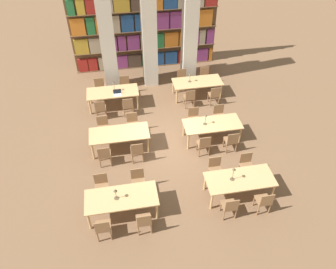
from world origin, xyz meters
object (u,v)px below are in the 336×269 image
(chair_18, at_px, (128,106))
(chair_19, at_px, (125,85))
(laptop, at_px, (118,94))
(chair_0, at_px, (103,227))
(reading_table_2, at_px, (119,135))
(desk_lamp_4, at_px, (190,76))
(chair_13, at_px, (194,118))
(chair_23, at_px, (205,76))
(reading_table_5, at_px, (197,83))
(chair_20, at_px, (189,97))
(desk_lamp_0, at_px, (116,193))
(chair_17, at_px, (100,88))
(reading_table_1, at_px, (240,180))
(chair_22, at_px, (214,95))
(chair_8, at_px, (104,155))
(chair_21, at_px, (182,78))
(chair_15, at_px, (219,115))
(chair_10, at_px, (137,151))
(pillar_center, at_px, (148,19))
(desk_lamp_1, at_px, (234,172))
(chair_2, at_px, (144,221))
(chair_9, at_px, (103,127))
(chair_4, at_px, (230,206))
(chair_12, at_px, (204,144))
(desk_lamp_3, at_px, (114,85))
(chair_7, at_px, (246,164))
(reading_table_0, at_px, (121,199))
(chair_11, at_px, (133,123))
(chair_5, at_px, (215,169))
(chair_16, at_px, (101,108))
(pillar_right, at_px, (190,16))
(reading_table_4, at_px, (113,93))
(chair_14, at_px, (231,141))
(reading_table_3, at_px, (212,125))
(desk_lamp_2, at_px, (206,118))
(pillar_left, at_px, (105,22))
(chair_3, at_px, (138,181))

(chair_18, bearing_deg, chair_19, 90.00)
(laptop, bearing_deg, chair_0, -97.65)
(reading_table_2, xyz_separation_m, desk_lamp_4, (3.18, 2.79, 0.34))
(chair_13, height_order, chair_23, same)
(reading_table_5, relative_size, chair_20, 2.34)
(desk_lamp_0, xyz_separation_m, chair_17, (-0.37, 6.19, -0.51))
(reading_table_1, bearing_deg, chair_22, 82.84)
(chair_8, bearing_deg, desk_lamp_4, 43.32)
(chair_13, relative_size, chair_21, 1.00)
(chair_15, distance_m, chair_18, 3.61)
(chair_8, relative_size, chair_10, 1.00)
(pillar_center, xyz_separation_m, reading_table_5, (1.82, -1.41, -2.34))
(desk_lamp_0, distance_m, reading_table_1, 3.74)
(desk_lamp_1, distance_m, laptop, 5.97)
(pillar_center, height_order, chair_2, pillar_center)
(chair_0, xyz_separation_m, desk_lamp_4, (3.87, 6.34, 0.51))
(chair_13, bearing_deg, chair_19, -48.34)
(reading_table_5, bearing_deg, chair_19, 168.53)
(chair_9, bearing_deg, chair_4, 129.46)
(desk_lamp_1, bearing_deg, desk_lamp_4, 90.33)
(chair_12, bearing_deg, desk_lamp_3, 129.68)
(reading_table_1, bearing_deg, chair_7, 55.56)
(reading_table_1, relative_size, chair_21, 2.34)
(chair_7, xyz_separation_m, laptop, (-3.87, 4.37, 0.28))
(chair_12, bearing_deg, reading_table_0, -146.37)
(desk_lamp_0, relative_size, reading_table_2, 0.19)
(chair_2, bearing_deg, chair_11, 88.58)
(chair_2, relative_size, chair_5, 1.00)
(chair_7, height_order, desk_lamp_3, desk_lamp_3)
(desk_lamp_0, height_order, reading_table_1, desk_lamp_0)
(chair_16, relative_size, chair_20, 1.00)
(desk_lamp_3, distance_m, desk_lamp_4, 3.19)
(pillar_right, bearing_deg, chair_22, -73.69)
(desk_lamp_4, bearing_deg, reading_table_4, -177.08)
(reading_table_4, distance_m, chair_23, 4.24)
(reading_table_0, distance_m, chair_18, 4.73)
(chair_14, bearing_deg, chair_11, 154.79)
(chair_2, bearing_deg, desk_lamp_4, 66.51)
(pillar_center, height_order, chair_12, pillar_center)
(chair_2, bearing_deg, chair_10, 87.83)
(desk_lamp_1, xyz_separation_m, chair_17, (-3.84, 6.09, -0.58))
(chair_15, xyz_separation_m, chair_18, (-3.40, 1.22, 0.00))
(chair_0, height_order, reading_table_3, chair_0)
(desk_lamp_3, bearing_deg, chair_10, -80.97)
(chair_12, bearing_deg, desk_lamp_2, 73.65)
(pillar_left, distance_m, reading_table_4, 2.80)
(chair_12, bearing_deg, chair_13, 90.00)
(pillar_left, xyz_separation_m, chair_3, (0.48, -6.23, -2.51))
(chair_14, distance_m, chair_18, 4.35)
(chair_14, bearing_deg, desk_lamp_4, 100.60)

